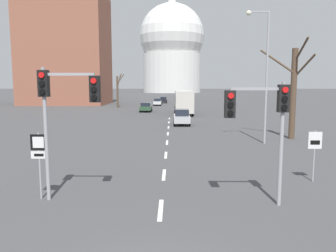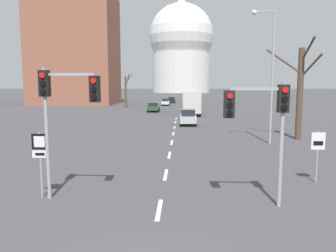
{
  "view_description": "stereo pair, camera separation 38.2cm",
  "coord_description": "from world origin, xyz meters",
  "px_view_note": "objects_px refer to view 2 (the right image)",
  "views": [
    {
      "loc": [
        0.41,
        -6.13,
        4.31
      ],
      "look_at": [
        0.23,
        6.55,
        2.73
      ],
      "focal_mm": 35.0,
      "sensor_mm": 36.0,
      "label": 1
    },
    {
      "loc": [
        0.79,
        -6.12,
        4.31
      ],
      "look_at": [
        0.23,
        6.55,
        2.73
      ],
      "focal_mm": 35.0,
      "sensor_mm": 36.0,
      "label": 2
    }
  ],
  "objects_px": {
    "sedan_near_right": "(172,100)",
    "route_sign_post": "(40,153)",
    "speed_limit_sign": "(318,148)",
    "sedan_mid_centre": "(166,102)",
    "traffic_signal_near_left": "(63,100)",
    "traffic_signal_near_right": "(263,113)",
    "sedan_far_left": "(188,117)",
    "city_bus": "(191,100)",
    "sedan_near_left": "(153,107)",
    "street_lamp_right": "(269,65)"
  },
  "relations": [
    {
      "from": "sedan_near_right",
      "to": "route_sign_post",
      "type": "bearing_deg",
      "value": -92.31
    },
    {
      "from": "speed_limit_sign",
      "to": "sedan_mid_centre",
      "type": "xyz_separation_m",
      "value": [
        -9.55,
        55.88,
        -0.78
      ]
    },
    {
      "from": "traffic_signal_near_left",
      "to": "route_sign_post",
      "type": "xyz_separation_m",
      "value": [
        -0.98,
        0.08,
        -2.02
      ]
    },
    {
      "from": "speed_limit_sign",
      "to": "sedan_near_right",
      "type": "height_order",
      "value": "speed_limit_sign"
    },
    {
      "from": "traffic_signal_near_right",
      "to": "sedan_far_left",
      "type": "height_order",
      "value": "traffic_signal_near_right"
    },
    {
      "from": "city_bus",
      "to": "speed_limit_sign",
      "type": "bearing_deg",
      "value": -82.4
    },
    {
      "from": "sedan_near_right",
      "to": "sedan_far_left",
      "type": "relative_size",
      "value": 0.94
    },
    {
      "from": "sedan_near_left",
      "to": "sedan_far_left",
      "type": "bearing_deg",
      "value": -73.09
    },
    {
      "from": "speed_limit_sign",
      "to": "traffic_signal_near_right",
      "type": "bearing_deg",
      "value": -136.7
    },
    {
      "from": "traffic_signal_near_left",
      "to": "traffic_signal_near_right",
      "type": "bearing_deg",
      "value": -3.58
    },
    {
      "from": "sedan_near_right",
      "to": "traffic_signal_near_right",
      "type": "bearing_deg",
      "value": -85.46
    },
    {
      "from": "city_bus",
      "to": "route_sign_post",
      "type": "bearing_deg",
      "value": -100.15
    },
    {
      "from": "sedan_near_left",
      "to": "sedan_far_left",
      "type": "distance_m",
      "value": 18.37
    },
    {
      "from": "sedan_near_left",
      "to": "city_bus",
      "type": "bearing_deg",
      "value": -32.5
    },
    {
      "from": "speed_limit_sign",
      "to": "sedan_near_left",
      "type": "distance_m",
      "value": 40.19
    },
    {
      "from": "speed_limit_sign",
      "to": "city_bus",
      "type": "bearing_deg",
      "value": 97.6
    },
    {
      "from": "route_sign_post",
      "to": "sedan_near_left",
      "type": "distance_m",
      "value": 41.2
    },
    {
      "from": "traffic_signal_near_right",
      "to": "speed_limit_sign",
      "type": "height_order",
      "value": "traffic_signal_near_right"
    },
    {
      "from": "street_lamp_right",
      "to": "sedan_far_left",
      "type": "height_order",
      "value": "street_lamp_right"
    },
    {
      "from": "sedan_mid_centre",
      "to": "sedan_far_left",
      "type": "distance_m",
      "value": 34.97
    },
    {
      "from": "traffic_signal_near_left",
      "to": "sedan_near_left",
      "type": "relative_size",
      "value": 1.29
    },
    {
      "from": "sedan_mid_centre",
      "to": "sedan_far_left",
      "type": "height_order",
      "value": "sedan_far_left"
    },
    {
      "from": "traffic_signal_near_right",
      "to": "city_bus",
      "type": "relative_size",
      "value": 0.41
    },
    {
      "from": "traffic_signal_near_left",
      "to": "speed_limit_sign",
      "type": "relative_size",
      "value": 2.14
    },
    {
      "from": "sedan_near_left",
      "to": "sedan_far_left",
      "type": "relative_size",
      "value": 0.94
    },
    {
      "from": "traffic_signal_near_left",
      "to": "traffic_signal_near_right",
      "type": "xyz_separation_m",
      "value": [
        7.22,
        -0.45,
        -0.41
      ]
    },
    {
      "from": "sedan_near_left",
      "to": "sedan_near_right",
      "type": "height_order",
      "value": "sedan_near_right"
    },
    {
      "from": "traffic_signal_near_right",
      "to": "sedan_near_left",
      "type": "height_order",
      "value": "traffic_signal_near_right"
    },
    {
      "from": "city_bus",
      "to": "sedan_mid_centre",
      "type": "bearing_deg",
      "value": 103.13
    },
    {
      "from": "traffic_signal_near_left",
      "to": "street_lamp_right",
      "type": "xyz_separation_m",
      "value": [
        10.64,
        12.27,
        1.96
      ]
    },
    {
      "from": "traffic_signal_near_left",
      "to": "sedan_near_left",
      "type": "distance_m",
      "value": 41.37
    },
    {
      "from": "speed_limit_sign",
      "to": "street_lamp_right",
      "type": "distance_m",
      "value": 10.6
    },
    {
      "from": "traffic_signal_near_left",
      "to": "speed_limit_sign",
      "type": "distance_m",
      "value": 10.9
    },
    {
      "from": "speed_limit_sign",
      "to": "city_bus",
      "type": "height_order",
      "value": "city_bus"
    },
    {
      "from": "street_lamp_right",
      "to": "traffic_signal_near_left",
      "type": "bearing_deg",
      "value": -130.94
    },
    {
      "from": "route_sign_post",
      "to": "street_lamp_right",
      "type": "height_order",
      "value": "street_lamp_right"
    },
    {
      "from": "route_sign_post",
      "to": "sedan_mid_centre",
      "type": "distance_m",
      "value": 58.35
    },
    {
      "from": "sedan_mid_centre",
      "to": "traffic_signal_near_right",
      "type": "bearing_deg",
      "value": -83.8
    },
    {
      "from": "street_lamp_right",
      "to": "sedan_near_right",
      "type": "xyz_separation_m",
      "value": [
        -8.87,
        55.89,
        -4.94
      ]
    },
    {
      "from": "route_sign_post",
      "to": "city_bus",
      "type": "relative_size",
      "value": 0.24
    },
    {
      "from": "traffic_signal_near_left",
      "to": "street_lamp_right",
      "type": "relative_size",
      "value": 0.52
    },
    {
      "from": "traffic_signal_near_right",
      "to": "route_sign_post",
      "type": "bearing_deg",
      "value": 176.3
    },
    {
      "from": "sedan_mid_centre",
      "to": "sedan_far_left",
      "type": "xyz_separation_m",
      "value": [
        4.22,
        -34.71,
        0.08
      ]
    },
    {
      "from": "traffic_signal_near_left",
      "to": "sedan_far_left",
      "type": "distance_m",
      "value": 24.39
    },
    {
      "from": "sedan_near_left",
      "to": "sedan_mid_centre",
      "type": "bearing_deg",
      "value": 86.26
    },
    {
      "from": "traffic_signal_near_left",
      "to": "city_bus",
      "type": "distance_m",
      "value": 37.9
    },
    {
      "from": "sedan_mid_centre",
      "to": "sedan_far_left",
      "type": "relative_size",
      "value": 1.05
    },
    {
      "from": "street_lamp_right",
      "to": "sedan_far_left",
      "type": "bearing_deg",
      "value": 116.11
    },
    {
      "from": "route_sign_post",
      "to": "sedan_near_left",
      "type": "relative_size",
      "value": 0.66
    },
    {
      "from": "sedan_near_left",
      "to": "city_bus",
      "type": "relative_size",
      "value": 0.36
    }
  ]
}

